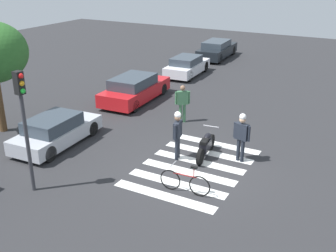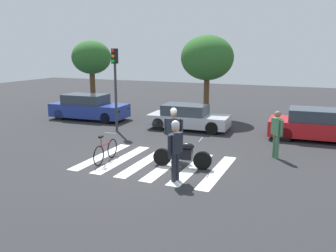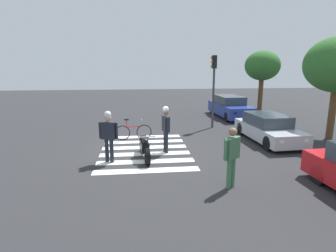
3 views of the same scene
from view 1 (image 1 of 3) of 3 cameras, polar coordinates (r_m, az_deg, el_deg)
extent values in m
plane|color=#2B2B2D|center=(14.94, 3.62, -5.72)|extent=(60.00, 60.00, 0.00)
cylinder|color=black|center=(16.23, 6.03, -2.23)|extent=(0.63, 0.21, 0.61)
cylinder|color=black|center=(15.00, 4.52, -4.31)|extent=(0.63, 0.21, 0.61)
cube|color=black|center=(15.49, 5.28, -2.70)|extent=(0.83, 0.37, 0.36)
ellipsoid|color=black|center=(15.59, 5.56, -1.47)|extent=(0.50, 0.29, 0.24)
cube|color=black|center=(15.22, 5.09, -2.18)|extent=(0.46, 0.29, 0.12)
cylinder|color=#A5A5AD|center=(15.89, 6.05, -0.04)|extent=(0.11, 0.62, 0.04)
torus|color=black|center=(13.37, 0.32, -7.52)|extent=(0.09, 0.71, 0.71)
torus|color=black|center=(13.05, 4.44, -8.39)|extent=(0.09, 0.71, 0.71)
cylinder|color=maroon|center=(13.07, 2.37, -6.89)|extent=(0.10, 0.79, 0.04)
cylinder|color=maroon|center=(12.89, 3.64, -6.49)|extent=(0.03, 0.03, 0.34)
cube|color=black|center=(12.81, 3.66, -5.78)|extent=(0.12, 0.21, 0.06)
cylinder|color=#99999E|center=(13.05, 0.73, -5.32)|extent=(0.46, 0.06, 0.03)
cylinder|color=#1E232D|center=(15.35, 10.37, -3.44)|extent=(0.14, 0.14, 0.88)
cylinder|color=#1E232D|center=(15.43, 9.81, -3.25)|extent=(0.14, 0.14, 0.88)
cube|color=#1E232D|center=(15.09, 10.27, -0.78)|extent=(0.32, 0.54, 0.62)
sphere|color=tan|center=(14.92, 10.39, 0.88)|extent=(0.24, 0.24, 0.24)
cylinder|color=#1E232D|center=(14.95, 11.26, -1.09)|extent=(0.09, 0.09, 0.59)
cylinder|color=#1E232D|center=(15.24, 9.31, -0.48)|extent=(0.09, 0.09, 0.59)
sphere|color=white|center=(14.88, 10.42, 1.27)|extent=(0.25, 0.25, 0.25)
cylinder|color=#1E232D|center=(15.42, 1.42, -2.94)|extent=(0.14, 0.14, 0.88)
cylinder|color=#1E232D|center=(15.26, 1.22, -3.21)|extent=(0.14, 0.14, 0.88)
cube|color=#1E232D|center=(15.03, 1.35, -0.50)|extent=(0.54, 0.28, 0.62)
sphere|color=#8C664C|center=(14.86, 1.36, 1.17)|extent=(0.24, 0.24, 0.24)
cylinder|color=#1E232D|center=(15.30, 1.69, -0.08)|extent=(0.09, 0.09, 0.59)
cylinder|color=#1E232D|center=(14.77, 0.99, -0.93)|extent=(0.09, 0.09, 0.59)
sphere|color=white|center=(14.82, 1.37, 1.57)|extent=(0.25, 0.25, 0.25)
cylinder|color=#3F724C|center=(18.81, 1.75, 1.80)|extent=(0.14, 0.14, 0.87)
cylinder|color=#3F724C|center=(18.84, 2.28, 1.83)|extent=(0.14, 0.14, 0.87)
cube|color=#3F724C|center=(18.58, 2.05, 3.96)|extent=(0.47, 0.53, 0.62)
sphere|color=#8C664C|center=(18.44, 2.07, 5.34)|extent=(0.24, 0.24, 0.24)
cylinder|color=#3F724C|center=(18.53, 1.12, 3.92)|extent=(0.09, 0.09, 0.59)
cylinder|color=#3F724C|center=(18.64, 2.97, 4.01)|extent=(0.09, 0.09, 0.59)
cube|color=silver|center=(13.20, -0.59, -9.74)|extent=(0.45, 3.58, 0.01)
cube|color=silver|center=(13.88, 1.23, -8.01)|extent=(0.45, 3.58, 0.01)
cube|color=silver|center=(14.58, 2.86, -6.44)|extent=(0.45, 3.58, 0.01)
cube|color=silver|center=(15.31, 4.33, -5.01)|extent=(0.45, 3.58, 0.01)
cube|color=silver|center=(16.05, 5.66, -3.71)|extent=(0.45, 3.58, 0.01)
cube|color=silver|center=(16.81, 6.87, -2.52)|extent=(0.45, 3.58, 0.01)
cylinder|color=black|center=(18.56, -14.21, 0.40)|extent=(0.63, 0.25, 0.62)
cylinder|color=black|center=(17.72, -10.61, -0.34)|extent=(0.63, 0.25, 0.62)
cylinder|color=black|center=(16.76, -20.02, -2.71)|extent=(0.63, 0.25, 0.62)
cylinder|color=black|center=(15.82, -16.31, -3.72)|extent=(0.63, 0.25, 0.62)
cube|color=#B7BAC1|center=(17.12, -15.23, -1.06)|extent=(4.07, 1.85, 0.57)
cube|color=#333D47|center=(16.79, -15.84, 0.39)|extent=(2.22, 1.56, 0.51)
cube|color=#F2EDCC|center=(18.80, -12.69, 1.57)|extent=(0.09, 0.20, 0.12)
cube|color=#F2EDCC|center=(18.19, -10.05, 1.08)|extent=(0.09, 0.20, 0.12)
cylinder|color=black|center=(23.59, -4.39, 5.68)|extent=(0.64, 0.25, 0.63)
cylinder|color=black|center=(22.83, -0.76, 5.19)|extent=(0.64, 0.25, 0.63)
cylinder|color=black|center=(21.04, -8.67, 3.44)|extent=(0.64, 0.25, 0.63)
cylinder|color=black|center=(20.19, -4.75, 2.81)|extent=(0.64, 0.25, 0.63)
cube|color=red|center=(21.82, -4.57, 4.85)|extent=(4.74, 2.11, 0.68)
cube|color=#333D47|center=(21.46, -4.93, 6.22)|extent=(2.59, 1.78, 0.53)
cube|color=#F2EDCC|center=(23.99, -3.10, 6.74)|extent=(0.09, 0.20, 0.12)
cube|color=#F2EDCC|center=(23.45, -0.50, 6.41)|extent=(0.09, 0.20, 0.12)
cylinder|color=black|center=(28.35, 2.43, 8.62)|extent=(0.72, 0.25, 0.71)
cylinder|color=black|center=(27.83, 5.19, 8.29)|extent=(0.72, 0.25, 0.71)
cylinder|color=black|center=(25.95, 0.04, 7.37)|extent=(0.72, 0.25, 0.71)
cylinder|color=black|center=(25.38, 3.00, 7.00)|extent=(0.72, 0.25, 0.71)
cube|color=silver|center=(26.83, 2.71, 8.15)|extent=(4.07, 1.86, 0.60)
cube|color=#333D47|center=(26.52, 2.55, 9.17)|extent=(2.23, 1.57, 0.46)
cube|color=#F2EDCC|center=(28.76, 3.27, 9.28)|extent=(0.09, 0.20, 0.12)
cube|color=#F2EDCC|center=(28.38, 5.28, 9.05)|extent=(0.09, 0.20, 0.12)
cylinder|color=black|center=(33.67, 6.53, 10.66)|extent=(0.71, 0.25, 0.70)
cylinder|color=black|center=(33.22, 9.05, 10.37)|extent=(0.71, 0.25, 0.70)
cylinder|color=black|center=(30.75, 4.52, 9.64)|extent=(0.71, 0.25, 0.70)
cylinder|color=black|center=(30.24, 7.24, 9.32)|extent=(0.71, 0.25, 0.70)
cube|color=black|center=(31.92, 6.88, 10.37)|extent=(4.77, 1.98, 0.70)
cube|color=#333D47|center=(31.59, 6.79, 11.33)|extent=(2.60, 1.66, 0.47)
cube|color=#F2EDCC|center=(34.21, 7.29, 11.32)|extent=(0.09, 0.20, 0.12)
cube|color=#F2EDCC|center=(33.88, 9.11, 11.12)|extent=(0.09, 0.20, 0.12)
cylinder|color=#38383D|center=(13.49, -19.02, -2.43)|extent=(0.12, 0.12, 3.28)
cube|color=black|center=(12.83, -20.12, 5.69)|extent=(0.26, 0.26, 0.70)
sphere|color=red|center=(12.67, -19.90, 6.61)|extent=(0.16, 0.16, 0.16)
sphere|color=orange|center=(12.73, -19.77, 5.61)|extent=(0.16, 0.16, 0.16)
sphere|color=green|center=(12.79, -19.63, 4.63)|extent=(0.16, 0.16, 0.16)
cylinder|color=brown|center=(19.02, -22.46, 2.70)|extent=(0.32, 0.32, 2.37)
camera|label=2|loc=(18.37, 46.03, 5.98)|focal=38.73mm
camera|label=3|loc=(23.83, 15.86, 12.83)|focal=29.41mm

